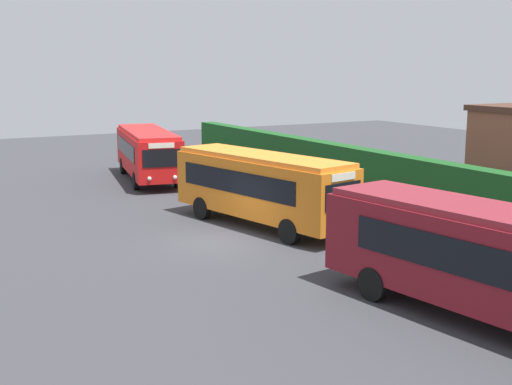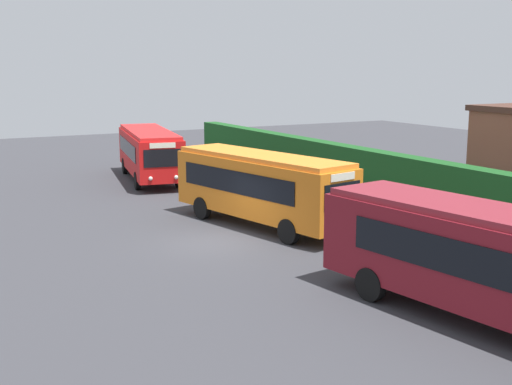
% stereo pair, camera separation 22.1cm
% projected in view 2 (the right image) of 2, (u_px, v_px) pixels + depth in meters
% --- Properties ---
extents(ground_plane, '(87.09, 87.09, 0.00)m').
position_uv_depth(ground_plane, '(217.00, 242.00, 25.88)').
color(ground_plane, '#38383D').
extents(bus_red, '(9.86, 4.24, 3.01)m').
position_uv_depth(bus_red, '(149.00, 151.00, 39.63)').
color(bus_red, red).
rests_on(bus_red, ground_plane).
extents(bus_orange, '(9.44, 4.16, 3.12)m').
position_uv_depth(bus_orange, '(262.00, 185.00, 28.04)').
color(bus_orange, orange).
rests_on(bus_orange, ground_plane).
extents(bus_maroon, '(10.47, 3.94, 3.10)m').
position_uv_depth(bus_maroon, '(492.00, 259.00, 17.29)').
color(bus_maroon, maroon).
rests_on(bus_maroon, ground_plane).
extents(hedge_row, '(55.55, 1.09, 2.19)m').
position_uv_depth(hedge_row, '(454.00, 187.00, 31.51)').
color(hedge_row, '#194E1E').
rests_on(hedge_row, ground_plane).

